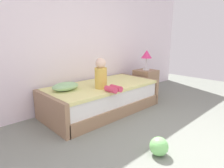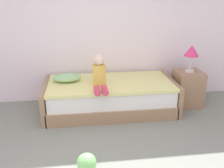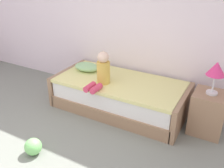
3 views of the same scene
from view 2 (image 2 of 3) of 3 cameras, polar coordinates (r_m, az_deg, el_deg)
wall_rear at (r=4.37m, az=-6.14°, el=14.85°), size 7.20×0.10×2.90m
bed at (r=4.11m, az=-0.45°, el=-2.78°), size 2.11×1.00×0.50m
nightstand at (r=4.48m, az=16.89°, el=-0.95°), size 0.44×0.44×0.60m
table_lamp at (r=4.30m, az=17.75°, el=6.99°), size 0.24×0.24×0.45m
child_figure at (r=3.71m, az=-2.91°, el=2.23°), size 0.20×0.51×0.50m
pillow at (r=4.07m, az=-10.28°, el=1.46°), size 0.44×0.30×0.13m
toy_ball at (r=2.86m, az=-5.82°, el=-17.49°), size 0.22×0.22×0.22m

